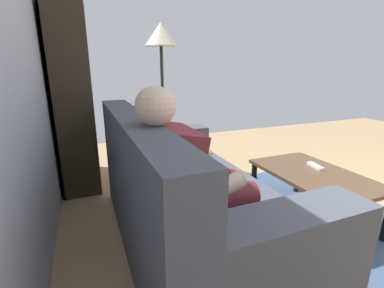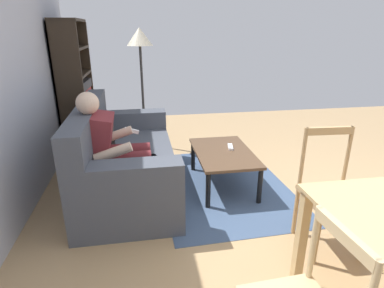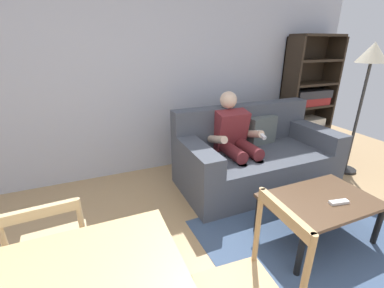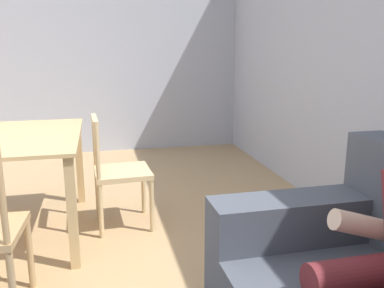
{
  "view_description": "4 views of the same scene",
  "coord_description": "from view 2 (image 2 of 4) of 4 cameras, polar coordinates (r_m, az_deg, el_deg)",
  "views": [
    {
      "loc": [
        -0.26,
        2.32,
        1.23
      ],
      "look_at": [
        1.34,
        1.67,
        0.74
      ],
      "focal_mm": 25.06,
      "sensor_mm": 36.0,
      "label": 1
    },
    {
      "loc": [
        -1.86,
        1.49,
        1.69
      ],
      "look_at": [
        0.23,
        1.15,
        0.9
      ],
      "focal_mm": 29.14,
      "sensor_mm": 36.0,
      "label": 2
    },
    {
      "loc": [
        -0.55,
        -0.73,
        1.7
      ],
      "look_at": [
        0.23,
        1.15,
        0.9
      ],
      "focal_mm": 24.25,
      "sensor_mm": 36.0,
      "label": 3
    },
    {
      "loc": [
        2.16,
        0.7,
        1.37
      ],
      "look_at": [
        0.23,
        1.15,
        0.9
      ],
      "focal_mm": 37.49,
      "sensor_mm": 36.0,
      "label": 4
    }
  ],
  "objects": [
    {
      "name": "area_rug",
      "position": [
        3.63,
        5.57,
        -7.34
      ],
      "size": [
        2.05,
        1.47,
        0.01
      ],
      "primitive_type": "cube",
      "rotation": [
        0.0,
        0.0,
        0.04
      ],
      "color": "#3D5170",
      "rests_on": "ground_plane"
    },
    {
      "name": "person_lounging",
      "position": [
        3.13,
        -13.98,
        -0.57
      ],
      "size": [
        0.59,
        0.86,
        1.15
      ],
      "color": "maroon",
      "rests_on": "ground_plane"
    },
    {
      "name": "ground_plane",
      "position": [
        2.92,
        24.79,
        -17.13
      ],
      "size": [
        8.81,
        8.81,
        0.0
      ],
      "primitive_type": "plane",
      "color": "tan"
    },
    {
      "name": "bookshelf",
      "position": [
        4.85,
        -20.39,
        7.58
      ],
      "size": [
        0.87,
        0.36,
        1.81
      ],
      "color": "#2D2319",
      "rests_on": "ground_plane"
    },
    {
      "name": "tv_remote",
      "position": [
        3.57,
        7.03,
        -0.51
      ],
      "size": [
        0.18,
        0.08,
        0.02
      ],
      "primitive_type": "cube",
      "rotation": [
        0.0,
        0.0,
        1.39
      ],
      "color": "white",
      "rests_on": "coffee_table"
    },
    {
      "name": "floor_lamp",
      "position": [
        4.58,
        -9.47,
        16.96
      ],
      "size": [
        0.36,
        0.36,
        1.71
      ],
      "color": "black",
      "rests_on": "ground_plane"
    },
    {
      "name": "couch",
      "position": [
        3.48,
        -12.69,
        -2.94
      ],
      "size": [
        1.94,
        0.98,
        0.95
      ],
      "color": "#474C56",
      "rests_on": "ground_plane"
    },
    {
      "name": "dining_chair_facing_couch",
      "position": [
        2.71,
        24.05,
        -8.35
      ],
      "size": [
        0.44,
        0.44,
        0.97
      ],
      "color": "tan",
      "rests_on": "ground_plane"
    },
    {
      "name": "coffee_table",
      "position": [
        3.48,
        5.77,
        -2.13
      ],
      "size": [
        0.97,
        0.61,
        0.41
      ],
      "color": "brown",
      "rests_on": "ground_plane"
    }
  ]
}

